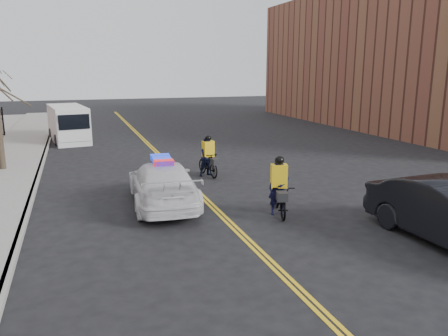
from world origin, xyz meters
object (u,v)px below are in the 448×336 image
Objects in this scene: cargo_van at (69,124)px; cyclist_far at (208,160)px; police_cruiser at (163,183)px; cyclist_near at (278,194)px.

cargo_van reaches higher than cyclist_far.
police_cruiser is at bearing -86.59° from cargo_van.
cargo_van is (-3.15, 15.58, 0.36)m from police_cruiser.
cargo_van is at bearing 106.30° from cyclist_far.
cyclist_far reaches higher than police_cruiser.
police_cruiser is 0.94× the size of cargo_van.
cyclist_far is (5.87, -12.10, -0.40)m from cargo_van.
cyclist_near is at bearing -93.47° from cyclist_far.
police_cruiser is at bearing -137.61° from cyclist_far.
cargo_van is at bearing -74.67° from police_cruiser.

